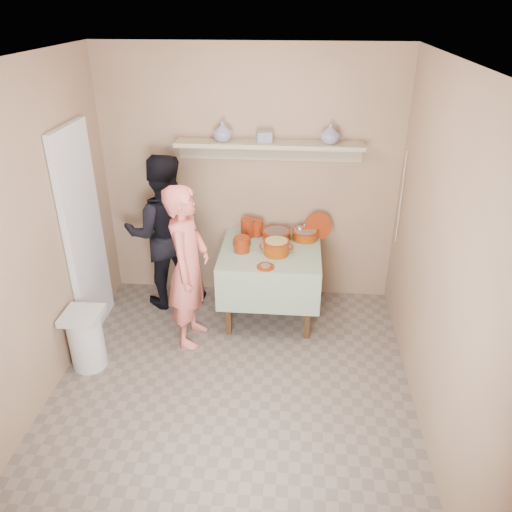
# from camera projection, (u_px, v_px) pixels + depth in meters

# --- Properties ---
(ground) EXTENTS (3.50, 3.50, 0.00)m
(ground) POSITION_uv_depth(u_px,v_px,m) (230.00, 399.00, 4.11)
(ground) COLOR #73655A
(ground) RESTS_ON ground
(tile_panel) EXTENTS (0.06, 0.70, 2.00)m
(tile_panel) POSITION_uv_depth(u_px,v_px,m) (84.00, 234.00, 4.60)
(tile_panel) COLOR silver
(tile_panel) RESTS_ON ground
(plate_stack_a) EXTENTS (0.14, 0.14, 0.19)m
(plate_stack_a) POSITION_uv_depth(u_px,v_px,m) (248.00, 228.00, 5.08)
(plate_stack_a) COLOR #721B04
(plate_stack_a) RESTS_ON serving_table
(plate_stack_b) EXTENTS (0.14, 0.14, 0.16)m
(plate_stack_b) POSITION_uv_depth(u_px,v_px,m) (256.00, 228.00, 5.11)
(plate_stack_b) COLOR #721B04
(plate_stack_b) RESTS_ON serving_table
(bowl_stack) EXTENTS (0.15, 0.15, 0.15)m
(bowl_stack) POSITION_uv_depth(u_px,v_px,m) (242.00, 244.00, 4.78)
(bowl_stack) COLOR #721B04
(bowl_stack) RESTS_ON serving_table
(empty_bowl) EXTENTS (0.18, 0.18, 0.05)m
(empty_bowl) POSITION_uv_depth(u_px,v_px,m) (242.00, 242.00, 4.94)
(empty_bowl) COLOR #721B04
(empty_bowl) RESTS_ON serving_table
(propped_lid) EXTENTS (0.30, 0.14, 0.28)m
(propped_lid) POSITION_uv_depth(u_px,v_px,m) (318.00, 226.00, 5.05)
(propped_lid) COLOR #721B04
(propped_lid) RESTS_ON serving_table
(vase_right) EXTENTS (0.19, 0.19, 0.19)m
(vase_right) POSITION_uv_depth(u_px,v_px,m) (330.00, 134.00, 4.64)
(vase_right) COLOR navy
(vase_right) RESTS_ON wall_shelf
(vase_left) EXTENTS (0.22, 0.22, 0.19)m
(vase_left) POSITION_uv_depth(u_px,v_px,m) (223.00, 131.00, 4.72)
(vase_left) COLOR navy
(vase_left) RESTS_ON wall_shelf
(ceramic_box) EXTENTS (0.16, 0.13, 0.10)m
(ceramic_box) POSITION_uv_depth(u_px,v_px,m) (264.00, 137.00, 4.71)
(ceramic_box) COLOR navy
(ceramic_box) RESTS_ON wall_shelf
(person_cook) EXTENTS (0.42, 0.60, 1.56)m
(person_cook) POSITION_uv_depth(u_px,v_px,m) (188.00, 267.00, 4.50)
(person_cook) COLOR #E86C64
(person_cook) RESTS_ON ground
(person_helper) EXTENTS (0.92, 0.79, 1.63)m
(person_helper) POSITION_uv_depth(u_px,v_px,m) (164.00, 233.00, 5.07)
(person_helper) COLOR black
(person_helper) RESTS_ON ground
(room_shell) EXTENTS (3.04, 3.54, 2.62)m
(room_shell) POSITION_uv_depth(u_px,v_px,m) (225.00, 220.00, 3.37)
(room_shell) COLOR #A17F62
(room_shell) RESTS_ON ground
(serving_table) EXTENTS (0.97, 0.97, 0.76)m
(serving_table) POSITION_uv_depth(u_px,v_px,m) (271.00, 259.00, 4.93)
(serving_table) COLOR #4C2D16
(serving_table) RESTS_ON ground
(cazuela_meat_a) EXTENTS (0.30, 0.30, 0.10)m
(cazuela_meat_a) POSITION_uv_depth(u_px,v_px,m) (276.00, 234.00, 5.02)
(cazuela_meat_a) COLOR #702807
(cazuela_meat_a) RESTS_ON serving_table
(cazuela_meat_b) EXTENTS (0.28, 0.28, 0.10)m
(cazuela_meat_b) POSITION_uv_depth(u_px,v_px,m) (305.00, 234.00, 5.04)
(cazuela_meat_b) COLOR #702807
(cazuela_meat_b) RESTS_ON serving_table
(ladle) EXTENTS (0.08, 0.26, 0.19)m
(ladle) POSITION_uv_depth(u_px,v_px,m) (300.00, 229.00, 5.01)
(ladle) COLOR silver
(ladle) RESTS_ON cazuela_meat_b
(cazuela_rice) EXTENTS (0.33, 0.25, 0.14)m
(cazuela_rice) POSITION_uv_depth(u_px,v_px,m) (276.00, 246.00, 4.73)
(cazuela_rice) COLOR #702807
(cazuela_rice) RESTS_ON serving_table
(front_plate) EXTENTS (0.16, 0.16, 0.03)m
(front_plate) POSITION_uv_depth(u_px,v_px,m) (266.00, 267.00, 4.52)
(front_plate) COLOR #721B04
(front_plate) RESTS_ON serving_table
(wall_shelf) EXTENTS (1.80, 0.25, 0.21)m
(wall_shelf) POSITION_uv_depth(u_px,v_px,m) (269.00, 146.00, 4.78)
(wall_shelf) COLOR tan
(wall_shelf) RESTS_ON room_shell
(trash_bin) EXTENTS (0.32, 0.32, 0.56)m
(trash_bin) POSITION_uv_depth(u_px,v_px,m) (86.00, 339.00, 4.37)
(trash_bin) COLOR silver
(trash_bin) RESTS_ON ground
(electrical_cord) EXTENTS (0.01, 0.05, 0.90)m
(electrical_cord) POSITION_uv_depth(u_px,v_px,m) (401.00, 198.00, 4.73)
(electrical_cord) COLOR silver
(electrical_cord) RESTS_ON wall_shelf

